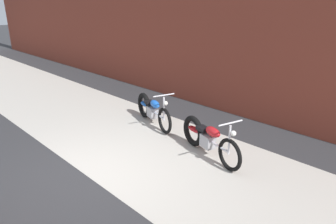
% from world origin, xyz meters
% --- Properties ---
extents(ground_plane, '(80.00, 80.00, 0.00)m').
position_xyz_m(ground_plane, '(0.00, 0.00, 0.00)').
color(ground_plane, '#2D2D30').
extents(sidewalk_slab, '(36.00, 3.50, 0.01)m').
position_xyz_m(sidewalk_slab, '(0.00, 1.75, 0.00)').
color(sidewalk_slab, '#B2ADA3').
rests_on(sidewalk_slab, ground).
extents(brick_building_wall, '(36.00, 0.50, 5.87)m').
position_xyz_m(brick_building_wall, '(0.00, 5.20, 2.94)').
color(brick_building_wall, brown).
rests_on(brick_building_wall, ground).
extents(motorcycle_blue, '(1.95, 0.82, 1.03)m').
position_xyz_m(motorcycle_blue, '(-1.26, 2.76, 0.40)').
color(motorcycle_blue, black).
rests_on(motorcycle_blue, ground).
extents(motorcycle_red, '(1.96, 0.77, 1.03)m').
position_xyz_m(motorcycle_red, '(0.95, 2.38, 0.40)').
color(motorcycle_red, black).
rests_on(motorcycle_red, ground).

